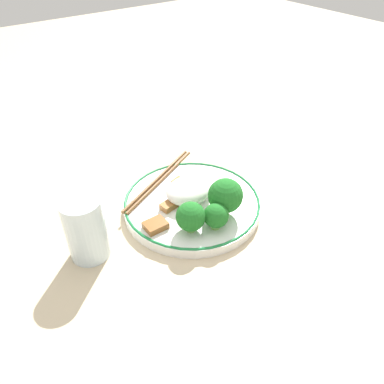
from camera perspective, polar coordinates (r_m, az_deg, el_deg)
name	(u,v)px	position (r m, az deg, el deg)	size (l,w,h in m)	color
ground_plane	(192,208)	(0.69, 0.00, -2.48)	(3.00, 3.00, 0.00)	#C6B28E
plate	(192,204)	(0.68, 0.00, -1.79)	(0.25, 0.25, 0.02)	white
rice_mound	(191,189)	(0.67, -0.13, 0.41)	(0.09, 0.07, 0.04)	white
broccoli_back_left	(191,217)	(0.60, -0.20, -3.80)	(0.05, 0.05, 0.05)	#7FB756
broccoli_back_center	(216,216)	(0.61, 3.69, -3.65)	(0.04, 0.04, 0.05)	#7FB756
broccoli_back_right	(225,196)	(0.63, 5.12, -0.60)	(0.06, 0.06, 0.07)	#7FB756
meat_near_front	(201,187)	(0.70, 1.42, 0.75)	(0.04, 0.04, 0.01)	#995B28
meat_near_left	(181,184)	(0.71, -1.65, 1.26)	(0.03, 0.04, 0.01)	#995B28
meat_near_right	(169,206)	(0.66, -3.56, -2.10)	(0.03, 0.02, 0.01)	#9E6633
meat_near_back	(155,225)	(0.62, -5.59, -5.06)	(0.04, 0.03, 0.01)	brown
chopsticks	(159,180)	(0.73, -5.02, 1.91)	(0.21, 0.11, 0.01)	brown
drinking_glass	(86,229)	(0.59, -15.90, -5.38)	(0.06, 0.06, 0.11)	silver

